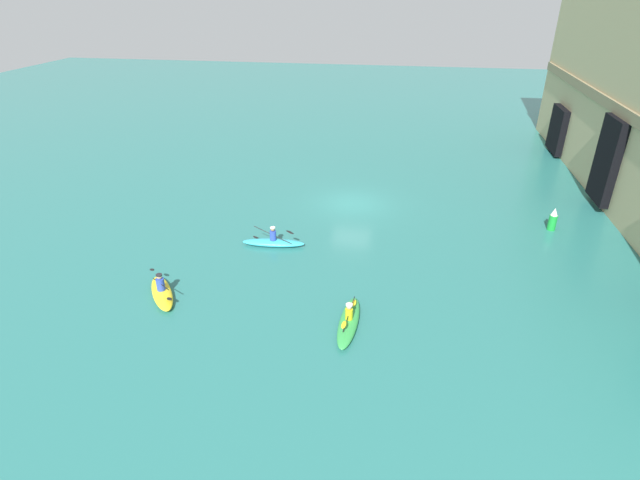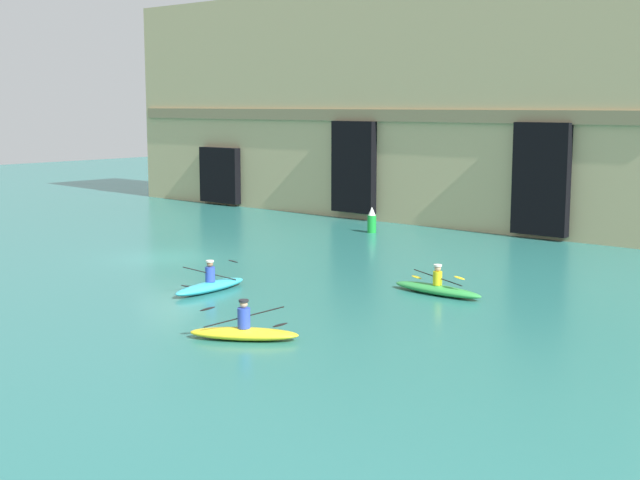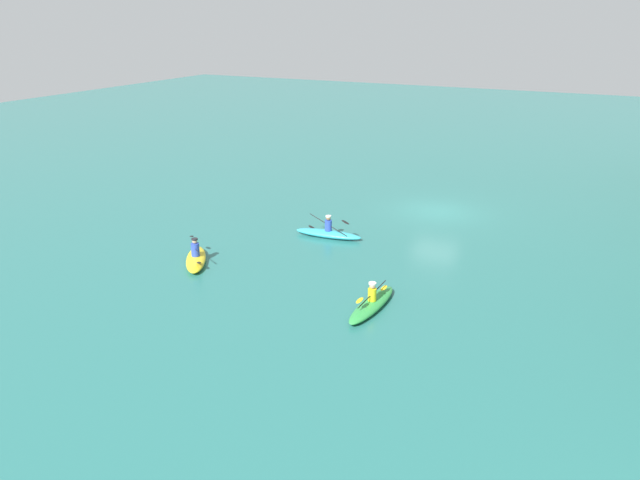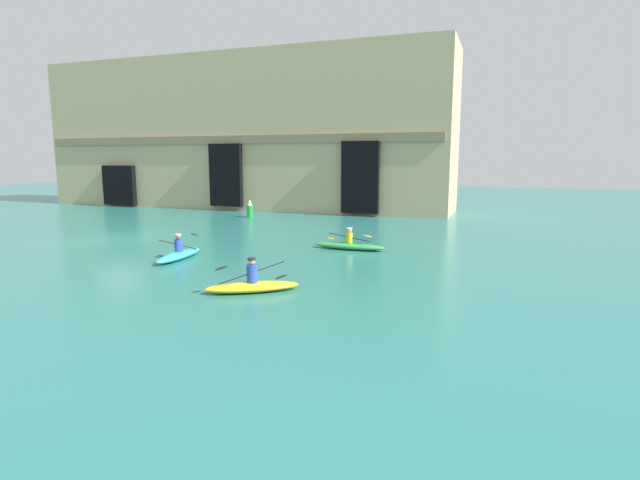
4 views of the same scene
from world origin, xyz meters
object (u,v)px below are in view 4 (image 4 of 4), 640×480
Objects in this scene: kayak_green at (349,245)px; kayak_cyan at (179,254)px; marker_buoy at (250,209)px; kayak_yellow at (252,285)px.

kayak_cyan is at bearing 39.53° from kayak_green.
kayak_green is (6.26, 4.80, -0.02)m from kayak_cyan.
marker_buoy is at bearing -41.56° from kayak_green.
marker_buoy is (-4.58, 15.12, 0.40)m from kayak_cyan.
kayak_yellow is 0.89× the size of kayak_cyan.
marker_buoy is (-10.11, 18.85, 0.40)m from kayak_yellow.
kayak_green is 2.68× the size of marker_buoy.
kayak_cyan is 15.81m from marker_buoy.
kayak_cyan is 7.89m from kayak_green.
marker_buoy reaches higher than kayak_green.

